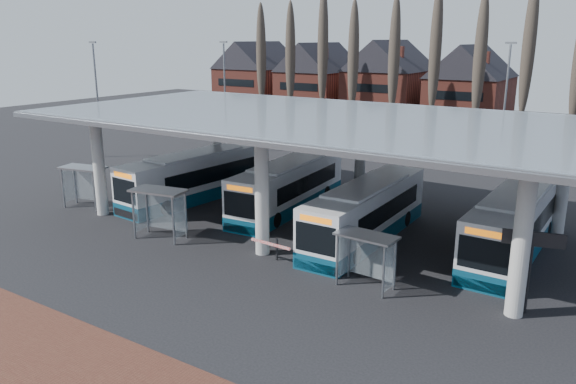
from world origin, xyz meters
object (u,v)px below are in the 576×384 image
Objects in this scene: bus_0 at (197,177)px; bus_3 at (514,224)px; bus_1 at (289,186)px; shelter_1 at (161,202)px; shelter_2 at (368,248)px; bus_2 at (367,213)px; shelter_0 at (85,177)px.

bus_0 is 1.02× the size of bus_3.
shelter_1 is (-2.90, -8.20, 0.53)m from bus_1.
shelter_2 is at bearing -8.27° from shelter_1.
shelter_2 is at bearing -17.40° from bus_0.
shelter_1 is at bearing -148.72° from bus_2.
bus_2 is 7.37m from bus_3.
bus_1 is at bearing 159.09° from bus_2.
shelter_2 is at bearing -45.28° from bus_1.
bus_0 is at bearing 107.64° from shelter_1.
bus_1 is (6.43, 1.38, -0.05)m from bus_0.
bus_0 is at bearing 36.05° from shelter_0.
bus_0 is 6.58m from bus_1.
bus_1 reaches higher than shelter_0.
shelter_2 is at bearing -119.07° from bus_3.
shelter_2 is (2.61, -5.51, 0.31)m from bus_2.
bus_3 is 3.69× the size of shelter_0.
bus_0 is 1.05× the size of bus_2.
bus_0 is 7.05m from shelter_0.
bus_0 is 7.69m from shelter_1.
shelter_1 reaches higher than shelter_2.
shelter_0 is at bearing -167.07° from bus_2.
bus_0 reaches higher than shelter_1.
bus_2 is 18.08m from shelter_0.
bus_0 reaches higher than bus_1.
bus_3 is at bearing -5.05° from bus_1.
bus_1 is 0.99× the size of bus_3.
bus_0 is 12.91m from bus_2.
bus_3 is at bearing 16.56° from bus_2.
bus_0 is 16.80m from shelter_2.
bus_2 is 3.52× the size of shelter_1.
bus_1 is at bearing 179.99° from bus_3.
bus_2 is 6.11m from shelter_2.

